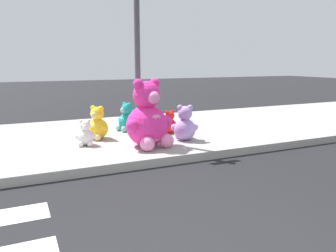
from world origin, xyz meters
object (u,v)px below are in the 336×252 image
object	(u,v)px
sign_pole	(137,54)
plush_brown	(149,119)
plush_pink_large	(148,120)
plush_lavender	(185,126)
plush_teal	(126,119)
plush_white	(86,135)
plush_yellow	(97,126)
plush_red	(169,124)

from	to	relation	value
sign_pole	plush_brown	world-z (taller)	sign_pole
plush_pink_large	plush_brown	bearing A→B (deg)	68.37
plush_pink_large	plush_lavender	distance (m)	0.91
plush_brown	plush_lavender	bearing A→B (deg)	-78.50
plush_lavender	plush_teal	bearing A→B (deg)	119.27
plush_brown	plush_white	xyz separation A→B (m)	(-1.64, -0.93, -0.05)
sign_pole	plush_yellow	distance (m)	1.67
plush_brown	plush_pink_large	bearing A→B (deg)	-111.63
sign_pole	plush_white	distance (m)	1.84
sign_pole	plush_pink_large	xyz separation A→B (m)	(-0.02, -0.59, -1.19)
plush_brown	plush_red	size ratio (longest dim) A/B	1.23
plush_yellow	plush_brown	bearing A→B (deg)	19.92
plush_pink_large	plush_white	size ratio (longest dim) A/B	2.53
plush_teal	plush_white	xyz separation A→B (m)	(-1.13, -1.01, -0.06)
plush_brown	plush_yellow	distance (m)	1.40
plush_white	plush_yellow	bearing A→B (deg)	54.45
plush_pink_large	plush_teal	bearing A→B (deg)	87.01
plush_teal	plush_yellow	world-z (taller)	plush_yellow
sign_pole	plush_yellow	bearing A→B (deg)	149.54
plush_red	plush_white	xyz separation A→B (m)	(-1.91, -0.35, -0.01)
sign_pole	plush_brown	xyz separation A→B (m)	(0.57, 0.91, -1.44)
sign_pole	plush_lavender	size ratio (longest dim) A/B	4.44
plush_brown	plush_teal	bearing A→B (deg)	171.36
plush_white	plush_yellow	xyz separation A→B (m)	(0.32, 0.45, 0.07)
plush_pink_large	plush_red	distance (m)	1.30
plush_pink_large	plush_lavender	bearing A→B (deg)	12.26
sign_pole	plush_teal	xyz separation A→B (m)	(0.06, 0.99, -1.44)
plush_red	plush_lavender	distance (m)	0.74
plush_brown	plush_yellow	size ratio (longest dim) A/B	0.93
plush_white	plush_yellow	distance (m)	0.56
plush_red	plush_lavender	size ratio (longest dim) A/B	0.71
plush_brown	plush_teal	size ratio (longest dim) A/B	0.97
plush_brown	plush_yellow	xyz separation A→B (m)	(-1.32, -0.48, 0.02)
plush_pink_large	plush_brown	xyz separation A→B (m)	(0.59, 1.50, -0.25)
plush_white	plush_yellow	size ratio (longest dim) A/B	0.73
sign_pole	plush_red	size ratio (longest dim) A/B	6.22
plush_pink_large	sign_pole	bearing A→B (deg)	87.80
plush_brown	sign_pole	bearing A→B (deg)	-122.06
plush_pink_large	plush_yellow	xyz separation A→B (m)	(-0.72, 1.02, -0.23)
plush_pink_large	plush_red	size ratio (longest dim) A/B	2.45
plush_red	plush_white	bearing A→B (deg)	-169.62
plush_teal	plush_white	distance (m)	1.51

